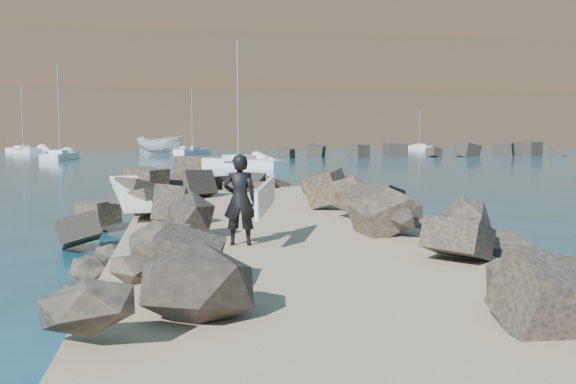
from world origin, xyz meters
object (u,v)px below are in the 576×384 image
Objects in this scene: boat_imported at (160,145)px; surfer_with_board at (243,199)px; sailboat_a at (60,156)px; surfboard_resting at (131,198)px.

boat_imported reaches higher than surfer_with_board.
surfer_with_board is (3.53, -66.38, 0.23)m from boat_imported.
surfer_with_board is 54.93m from sailboat_a.
sailboat_a is (-9.05, -12.92, -0.82)m from boat_imported.
sailboat_a is (-12.58, 53.46, -1.05)m from surfer_with_board.
boat_imported is 66.48m from surfer_with_board.
boat_imported is 0.66× the size of sailboat_a.
surfboard_resting is at bearing -78.13° from sailboat_a.
surfboard_resting is at bearing -153.84° from boat_imported.
surfboard_resting is 62.21m from boat_imported.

